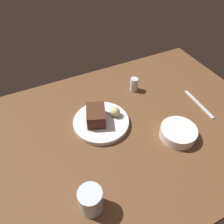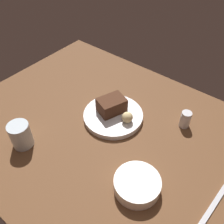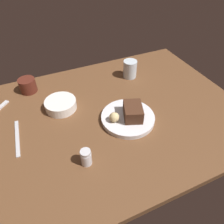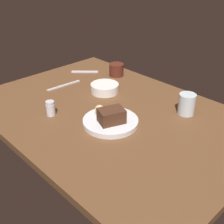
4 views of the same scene
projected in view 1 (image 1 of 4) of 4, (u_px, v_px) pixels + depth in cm
name	position (u px, v px, depth cm)	size (l,w,h in cm)	color
dining_table	(124.00, 132.00, 88.10)	(120.00, 84.00, 3.00)	brown
dessert_plate	(101.00, 122.00, 88.28)	(22.28, 22.28, 2.05)	silver
chocolate_cake_slice	(96.00, 115.00, 85.72)	(9.82, 7.16, 5.58)	#472819
bread_roll	(115.00, 112.00, 88.19)	(4.02, 4.02, 4.02)	#DBC184
salt_shaker	(134.00, 84.00, 102.11)	(3.80, 3.80, 6.41)	silver
water_glass	(91.00, 200.00, 62.49)	(7.04, 7.04, 9.04)	silver
side_bowl	(178.00, 133.00, 83.11)	(13.65, 13.65, 4.19)	white
butter_knife	(199.00, 104.00, 97.05)	(19.00, 1.40, 0.50)	silver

